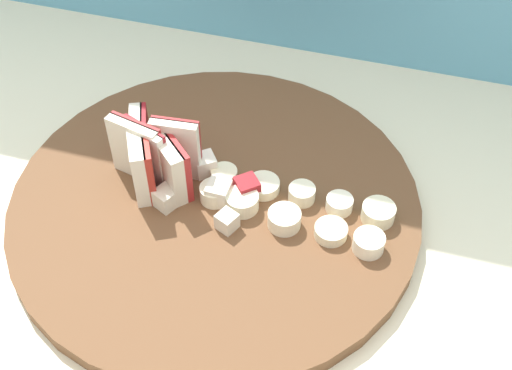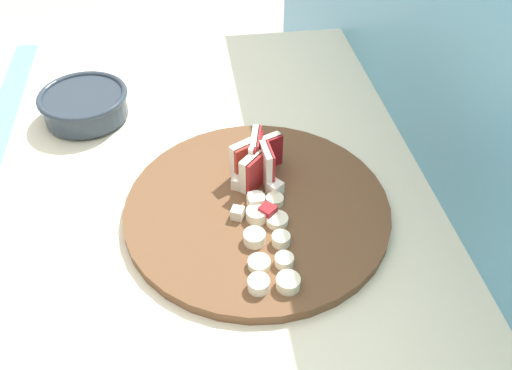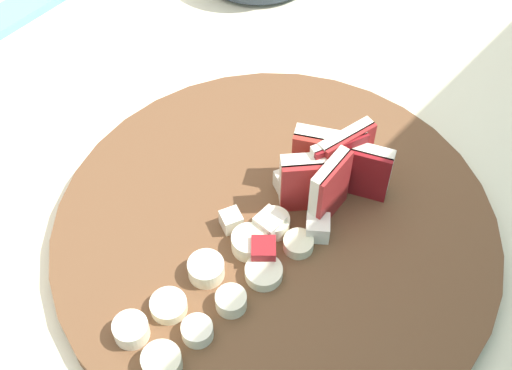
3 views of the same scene
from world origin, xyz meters
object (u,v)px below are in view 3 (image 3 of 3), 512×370
Objects in this scene: cutting_board at (275,235)px; apple_wedge_fan at (332,170)px; apple_dice_pile at (277,223)px; banana_slice_rows at (216,287)px.

apple_wedge_fan reaches higher than cutting_board.
apple_dice_pile is (0.06, -0.01, -0.02)m from apple_wedge_fan.
banana_slice_rows is at bearing -2.26° from apple_wedge_fan.
banana_slice_rows is (0.14, -0.01, -0.02)m from apple_wedge_fan.
apple_dice_pile is 0.54× the size of banana_slice_rows.
banana_slice_rows is at bearing 2.26° from apple_dice_pile.
apple_wedge_fan is 0.50× the size of banana_slice_rows.
apple_wedge_fan is at bearing 172.14° from apple_dice_pile.
cutting_board is 0.08m from banana_slice_rows.
apple_dice_pile is at bearing -177.74° from banana_slice_rows.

